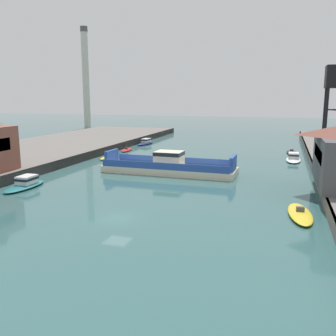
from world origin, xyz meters
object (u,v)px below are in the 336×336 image
object	(u,v)px
moored_boat_far_right	(110,157)
smokestack_distant_a	(86,76)
moored_boat_near_left	(300,214)
moored_boat_mid_right	(292,152)
moored_boat_upstream_a	(293,158)
moored_boat_near_right	(25,183)
moored_boat_mid_left	(126,150)
chain_ferry	(169,166)
moored_boat_far_left	(146,142)

from	to	relation	value
moored_boat_far_right	smokestack_distant_a	distance (m)	79.91
moored_boat_near_left	moored_boat_mid_right	xyz separation A→B (m)	(-0.23, 45.99, -0.07)
moored_boat_upstream_a	moored_boat_near_left	bearing A→B (deg)	-89.95
smokestack_distant_a	moored_boat_mid_right	bearing A→B (deg)	-31.31
moored_boat_near_left	smokestack_distant_a	world-z (taller)	smokestack_distant_a
moored_boat_upstream_a	smokestack_distant_a	world-z (taller)	smokestack_distant_a
moored_boat_near_right	moored_boat_mid_left	bearing A→B (deg)	91.71
moored_boat_near_left	moored_boat_far_right	bearing A→B (deg)	142.02
chain_ferry	moored_boat_near_left	world-z (taller)	chain_ferry
moored_boat_mid_left	moored_boat_far_right	world-z (taller)	moored_boat_far_right
moored_boat_near_left	chain_ferry	bearing A→B (deg)	138.81
chain_ferry	smokestack_distant_a	xyz separation A→B (m)	(-57.56, 75.63, 19.27)
smokestack_distant_a	chain_ferry	bearing A→B (deg)	-52.72
moored_boat_near_right	moored_boat_mid_right	bearing A→B (deg)	51.45
moored_boat_upstream_a	moored_boat_near_right	bearing A→B (deg)	-136.26
moored_boat_mid_right	moored_boat_upstream_a	bearing A→B (deg)	-88.93
moored_boat_near_right	chain_ferry	bearing A→B (deg)	44.25
moored_boat_mid_right	moored_boat_upstream_a	world-z (taller)	moored_boat_upstream_a
chain_ferry	moored_boat_far_left	xyz separation A→B (m)	(-16.88, 33.66, -0.53)
moored_boat_mid_right	smokestack_distant_a	world-z (taller)	smokestack_distant_a
chain_ferry	moored_boat_near_right	world-z (taller)	chain_ferry
moored_boat_mid_left	moored_boat_far_right	xyz separation A→B (m)	(1.07, -10.79, 0.05)
moored_boat_far_right	moored_boat_upstream_a	distance (m)	36.32
moored_boat_near_left	moored_boat_near_right	size ratio (longest dim) A/B	1.03
moored_boat_near_left	moored_boat_upstream_a	distance (m)	35.67
moored_boat_near_right	moored_boat_near_left	bearing A→B (deg)	-2.88
chain_ferry	moored_boat_upstream_a	world-z (taller)	chain_ferry
moored_boat_far_right	smokestack_distant_a	xyz separation A→B (m)	(-41.73, 65.12, 20.10)
chain_ferry	moored_boat_far_right	world-z (taller)	chain_ferry
chain_ferry	moored_boat_mid_right	world-z (taller)	chain_ferry
chain_ferry	moored_boat_near_left	distance (m)	26.11
chain_ferry	moored_boat_far_right	xyz separation A→B (m)	(-15.83, 10.51, -0.82)
moored_boat_far_right	moored_boat_far_left	bearing A→B (deg)	92.60
moored_boat_mid_right	moored_boat_far_left	world-z (taller)	moored_boat_far_left
moored_boat_mid_left	moored_boat_far_left	size ratio (longest dim) A/B	0.76
smokestack_distant_a	moored_boat_near_right	bearing A→B (deg)	-65.36
moored_boat_far_left	moored_boat_mid_left	bearing A→B (deg)	-90.09
moored_boat_mid_right	moored_boat_far_right	world-z (taller)	moored_boat_far_right
moored_boat_near_right	moored_boat_mid_left	xyz separation A→B (m)	(-1.09, 36.70, -0.39)
moored_boat_near_left	moored_boat_mid_right	world-z (taller)	moored_boat_near_left
moored_boat_near_left	smokestack_distant_a	size ratio (longest dim) A/B	0.21
moored_boat_far_right	moored_boat_upstream_a	size ratio (longest dim) A/B	0.87
moored_boat_mid_right	smokestack_distant_a	distance (m)	92.32
moored_boat_mid_right	moored_boat_far_right	bearing A→B (deg)	-152.56
chain_ferry	moored_boat_near_left	bearing A→B (deg)	-41.19
moored_boat_mid_left	smokestack_distant_a	bearing A→B (deg)	126.81
moored_boat_far_left	smokestack_distant_a	xyz separation A→B (m)	(-40.68, 41.97, 19.80)
moored_boat_mid_left	moored_boat_upstream_a	xyz separation A→B (m)	(36.51, -2.81, 0.37)
moored_boat_upstream_a	moored_boat_mid_left	bearing A→B (deg)	175.60
moored_boat_far_left	moored_boat_far_right	bearing A→B (deg)	-87.40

